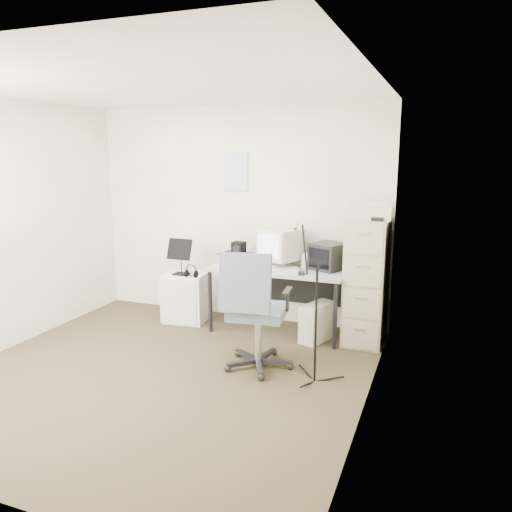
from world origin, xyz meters
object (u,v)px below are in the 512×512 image
(desk, at_px, (279,299))
(side_cart, at_px, (186,298))
(office_chair, at_px, (258,309))
(filing_cabinet, at_px, (367,282))

(desk, distance_m, side_cart, 1.13)
(side_cart, bearing_deg, office_chair, -43.61)
(filing_cabinet, distance_m, office_chair, 1.31)
(office_chair, relative_size, side_cart, 1.95)
(desk, height_order, office_chair, office_chair)
(filing_cabinet, height_order, desk, filing_cabinet)
(side_cart, bearing_deg, desk, -3.75)
(office_chair, xyz_separation_m, side_cart, (-1.25, 0.91, -0.27))
(desk, distance_m, office_chair, 1.01)
(side_cart, bearing_deg, filing_cabinet, -4.71)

